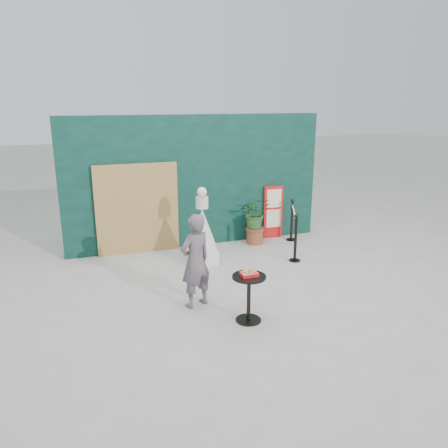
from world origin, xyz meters
TOP-DOWN VIEW (x-y plane):
  - ground at (0.00, 0.00)m, footprint 60.00×60.00m
  - back_wall at (0.00, 3.15)m, footprint 6.00×0.30m
  - bamboo_fence at (-1.40, 2.94)m, footprint 1.80×0.08m
  - woman at (-0.92, -0.02)m, footprint 0.68×0.57m
  - menu_board at (1.90, 2.95)m, footprint 0.50×0.07m
  - statue at (-0.25, 1.83)m, footprint 0.63×0.63m
  - cafe_table at (-0.30, -0.79)m, footprint 0.52×0.52m
  - food_basket at (-0.30, -0.79)m, footprint 0.26×0.19m
  - planter at (1.30, 2.67)m, footprint 0.65×0.57m
  - stanchion_barrier at (1.93, 1.95)m, footprint 0.84×1.54m

SIDE VIEW (x-z plane):
  - ground at x=0.00m, z-range 0.00..0.00m
  - stanchion_barrier at x=1.93m, z-range -0.02..1.01m
  - cafe_table at x=-0.30m, z-range 0.12..0.87m
  - planter at x=1.30m, z-range 0.09..1.20m
  - menu_board at x=1.90m, z-range 0.00..1.30m
  - statue at x=-0.25m, z-range -0.15..1.48m
  - food_basket at x=-0.30m, z-range 0.73..0.84m
  - woman at x=-0.92m, z-range 0.00..1.58m
  - bamboo_fence at x=-1.40m, z-range 0.00..2.00m
  - back_wall at x=0.00m, z-range 0.00..3.00m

